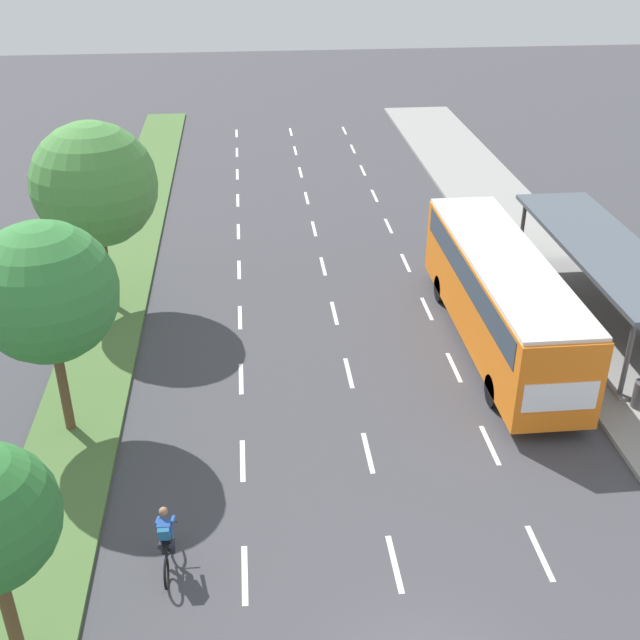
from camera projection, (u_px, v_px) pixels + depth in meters
median_strip at (120, 276)px, 31.85m from camera, size 2.60×52.00×0.12m
sidewalk_right at (540, 258)px, 33.35m from camera, size 4.50×52.00×0.15m
lane_divider_left at (239, 292)px, 30.71m from camera, size 0.14×47.37×0.01m
lane_divider_center at (328, 288)px, 31.01m from camera, size 0.14×47.37×0.01m
lane_divider_right at (416, 284)px, 31.31m from camera, size 0.14×47.37×0.01m
bus_shelter at (608, 275)px, 27.72m from camera, size 2.90×10.72×2.86m
bus at (501, 291)px, 26.19m from camera, size 2.54×11.29×3.37m
cyclist at (166, 542)px, 17.90m from camera, size 0.46×1.82×1.71m
median_tree_second at (46, 292)px, 20.71m from camera, size 3.85×3.85×6.33m
median_tree_third at (94, 185)px, 27.26m from camera, size 4.39×4.39×6.91m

